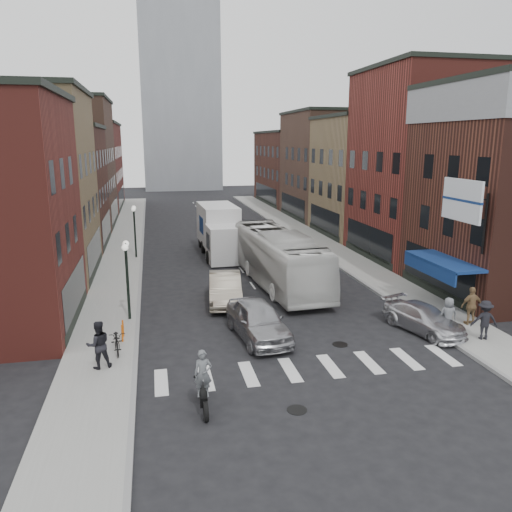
{
  "coord_description": "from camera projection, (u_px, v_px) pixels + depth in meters",
  "views": [
    {
      "loc": [
        -6.04,
        -20.79,
        8.99
      ],
      "look_at": [
        -0.61,
        5.08,
        2.85
      ],
      "focal_mm": 35.0,
      "sensor_mm": 36.0,
      "label": 1
    }
  ],
  "objects": [
    {
      "name": "streetlamp_far",
      "position": [
        134.0,
        222.0,
        38.08
      ],
      "size": [
        0.32,
        1.22,
        4.11
      ],
      "color": "black",
      "rests_on": "ground"
    },
    {
      "name": "crosswalk_stripes",
      "position": [
        312.0,
        368.0,
        20.2
      ],
      "size": [
        12.0,
        2.2,
        0.01
      ],
      "primitive_type": "cube",
      "color": "silver",
      "rests_on": "ground"
    },
    {
      "name": "curb_car",
      "position": [
        424.0,
        319.0,
        23.93
      ],
      "size": [
        2.98,
        4.79,
        1.3
      ],
      "primitive_type": "imported",
      "rotation": [
        0.0,
        0.0,
        0.28
      ],
      "color": "silver",
      "rests_on": "ground"
    },
    {
      "name": "bldg_left_far_b",
      "position": [
        80.0,
        166.0,
        65.49
      ],
      "size": [
        10.3,
        16.2,
        11.3
      ],
      "color": "maroon",
      "rests_on": "ground"
    },
    {
      "name": "awning_blue",
      "position": [
        440.0,
        262.0,
        26.63
      ],
      "size": [
        1.8,
        5.0,
        0.78
      ],
      "color": "navy",
      "rests_on": "ground"
    },
    {
      "name": "ground",
      "position": [
        291.0,
        340.0,
        23.06
      ],
      "size": [
        160.0,
        160.0,
        0.0
      ],
      "primitive_type": "plane",
      "color": "black",
      "rests_on": "ground"
    },
    {
      "name": "sidewalk_right",
      "position": [
        315.0,
        240.0,
        45.72
      ],
      "size": [
        3.0,
        74.0,
        0.15
      ],
      "primitive_type": "cube",
      "color": "gray",
      "rests_on": "ground"
    },
    {
      "name": "billboard_sign",
      "position": [
        463.0,
        202.0,
        23.87
      ],
      "size": [
        1.52,
        3.0,
        3.7
      ],
      "color": "black",
      "rests_on": "ground"
    },
    {
      "name": "transit_bus",
      "position": [
        278.0,
        258.0,
        31.59
      ],
      "size": [
        3.68,
        12.58,
        3.46
      ],
      "primitive_type": "imported",
      "rotation": [
        0.0,
        0.0,
        0.06
      ],
      "color": "silver",
      "rests_on": "ground"
    },
    {
      "name": "ped_right_b",
      "position": [
        472.0,
        306.0,
        24.37
      ],
      "size": [
        1.12,
        0.57,
        1.91
      ],
      "primitive_type": "imported",
      "rotation": [
        0.0,
        0.0,
        3.14
      ],
      "color": "olive",
      "rests_on": "sidewalk_right"
    },
    {
      "name": "motorcycle_rider",
      "position": [
        203.0,
        382.0,
        16.82
      ],
      "size": [
        0.63,
        2.15,
        2.19
      ],
      "rotation": [
        0.0,
        0.0,
        -0.07
      ],
      "color": "black",
      "rests_on": "ground"
    },
    {
      "name": "parked_bicycle",
      "position": [
        117.0,
        340.0,
        21.33
      ],
      "size": [
        0.86,
        1.94,
        0.99
      ],
      "primitive_type": "imported",
      "rotation": [
        0.0,
        0.0,
        0.11
      ],
      "color": "black",
      "rests_on": "sidewalk_left"
    },
    {
      "name": "bldg_left_far_a",
      "position": [
        62.0,
        163.0,
        51.92
      ],
      "size": [
        10.3,
        12.2,
        13.3
      ],
      "color": "#513528",
      "rests_on": "ground"
    },
    {
      "name": "curb_left",
      "position": [
        142.0,
        248.0,
        42.63
      ],
      "size": [
        0.2,
        74.0,
        0.16
      ],
      "primitive_type": "cube",
      "color": "gray",
      "rests_on": "ground"
    },
    {
      "name": "ped_left_solo",
      "position": [
        98.0,
        345.0,
        19.68
      ],
      "size": [
        1.06,
        0.77,
        1.95
      ],
      "primitive_type": "imported",
      "rotation": [
        0.0,
        0.0,
        3.4
      ],
      "color": "black",
      "rests_on": "sidewalk_left"
    },
    {
      "name": "ped_right_a",
      "position": [
        485.0,
        320.0,
        22.58
      ],
      "size": [
        1.29,
        0.87,
        1.82
      ],
      "primitive_type": "imported",
      "rotation": [
        0.0,
        0.0,
        2.88
      ],
      "color": "black",
      "rests_on": "sidewalk_right"
    },
    {
      "name": "bldg_right_mid_b",
      "position": [
        375.0,
        176.0,
        47.66
      ],
      "size": [
        10.3,
        10.2,
        11.3
      ],
      "color": "#90784F",
      "rests_on": "ground"
    },
    {
      "name": "bldg_left_mid_a",
      "position": [
        9.0,
        186.0,
        32.01
      ],
      "size": [
        10.3,
        10.2,
        12.3
      ],
      "color": "#90784F",
      "rests_on": "ground"
    },
    {
      "name": "box_truck",
      "position": [
        220.0,
        231.0,
        39.74
      ],
      "size": [
        2.94,
        9.01,
        3.89
      ],
      "rotation": [
        0.0,
        0.0,
        0.04
      ],
      "color": "silver",
      "rests_on": "ground"
    },
    {
      "name": "sidewalk_left",
      "position": [
        124.0,
        248.0,
        42.31
      ],
      "size": [
        3.0,
        74.0,
        0.15
      ],
      "primitive_type": "cube",
      "color": "gray",
      "rests_on": "ground"
    },
    {
      "name": "bldg_left_mid_b",
      "position": [
        42.0,
        187.0,
        41.77
      ],
      "size": [
        10.3,
        10.2,
        10.3
      ],
      "color": "#411E17",
      "rests_on": "ground"
    },
    {
      "name": "bike_rack",
      "position": [
        123.0,
        331.0,
        22.65
      ],
      "size": [
        0.08,
        0.68,
        0.8
      ],
      "color": "#D8590C",
      "rests_on": "sidewalk_left"
    },
    {
      "name": "bldg_right_far_b",
      "position": [
        299.0,
        168.0,
        71.61
      ],
      "size": [
        10.3,
        16.2,
        10.3
      ],
      "color": "#411E17",
      "rests_on": "ground"
    },
    {
      "name": "distant_tower",
      "position": [
        178.0,
        51.0,
        91.76
      ],
      "size": [
        14.0,
        14.0,
        50.0
      ],
      "primitive_type": "cube",
      "color": "#9399A0",
      "rests_on": "ground"
    },
    {
      "name": "streetlamp_near",
      "position": [
        127.0,
        266.0,
        24.73
      ],
      "size": [
        0.32,
        1.22,
        4.11
      ],
      "color": "black",
      "rests_on": "ground"
    },
    {
      "name": "bldg_right_far_a",
      "position": [
        334.0,
        165.0,
        58.03
      ],
      "size": [
        10.3,
        12.2,
        12.3
      ],
      "color": "#513528",
      "rests_on": "ground"
    },
    {
      "name": "sedan_left_near",
      "position": [
        258.0,
        320.0,
        23.11
      ],
      "size": [
        2.63,
        5.27,
        1.72
      ],
      "primitive_type": "imported",
      "rotation": [
        0.0,
        0.0,
        0.12
      ],
      "color": "#A6A5AA",
      "rests_on": "ground"
    },
    {
      "name": "bldg_right_mid_a",
      "position": [
        433.0,
        165.0,
        37.79
      ],
      "size": [
        10.3,
        10.2,
        14.3
      ],
      "color": "maroon",
      "rests_on": "ground"
    },
    {
      "name": "ped_right_c",
      "position": [
        448.0,
        315.0,
        23.47
      ],
      "size": [
        0.91,
        0.69,
        1.67
      ],
      "primitive_type": "imported",
      "rotation": [
        0.0,
        0.0,
        2.93
      ],
      "color": "slate",
      "rests_on": "sidewalk_right"
    },
    {
      "name": "curb_right",
      "position": [
        299.0,
        242.0,
        45.43
      ],
      "size": [
        0.2,
        74.0,
        0.16
      ],
      "primitive_type": "cube",
      "color": "gray",
      "rests_on": "ground"
    },
    {
      "name": "sedan_left_far",
      "position": [
        225.0,
        288.0,
        28.15
      ],
      "size": [
        2.34,
        5.23,
        1.67
      ],
      "primitive_type": "imported",
      "rotation": [
        0.0,
        0.0,
        -0.12
      ],
      "color": "#B6A993",
      "rests_on": "ground"
    }
  ]
}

